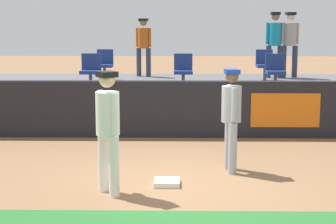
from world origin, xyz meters
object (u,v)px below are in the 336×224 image
at_px(seat_front_center, 183,69).
at_px(spectator_capped, 290,40).
at_px(player_fielder_home, 108,124).
at_px(first_base, 167,182).
at_px(spectator_hooded, 275,40).
at_px(seat_back_left, 105,63).
at_px(seat_front_right, 275,69).
at_px(spectator_casual, 144,43).
at_px(seat_back_right, 265,63).
at_px(player_runner_visitor, 231,113).
at_px(seat_front_left, 91,69).

distance_m(seat_front_center, spectator_capped, 3.99).
bearing_deg(player_fielder_home, spectator_capped, 116.36).
relative_size(first_base, spectator_hooded, 0.21).
bearing_deg(seat_back_left, seat_front_right, -22.33).
relative_size(seat_back_left, spectator_capped, 0.45).
height_order(player_fielder_home, spectator_casual, spectator_casual).
xyz_separation_m(first_base, seat_back_right, (2.56, 6.86, 1.34)).
bearing_deg(player_runner_visitor, seat_front_center, -176.33).
xyz_separation_m(seat_front_right, spectator_casual, (-3.36, 2.77, 0.50)).
relative_size(seat_front_center, spectator_casual, 0.50).
distance_m(seat_front_left, seat_back_right, 4.86).
xyz_separation_m(seat_front_left, seat_back_right, (4.51, 1.80, -0.00)).
bearing_deg(spectator_casual, seat_back_right, -178.56).
xyz_separation_m(player_runner_visitor, spectator_casual, (-1.91, 7.00, 0.86)).
relative_size(player_runner_visitor, spectator_hooded, 0.94).
bearing_deg(player_fielder_home, seat_front_center, 132.29).
height_order(seat_back_left, seat_back_right, same).
height_order(first_base, seat_front_right, seat_front_right).
bearing_deg(first_base, player_fielder_home, -152.30).
height_order(first_base, player_runner_visitor, player_runner_visitor).
xyz_separation_m(first_base, player_fielder_home, (-0.86, -0.45, 1.02)).
bearing_deg(first_base, spectator_capped, 65.97).
bearing_deg(seat_back_right, player_runner_visitor, -103.80).
height_order(seat_back_right, spectator_hooded, spectator_hooded).
distance_m(player_fielder_home, spectator_hooded, 8.89).
distance_m(player_runner_visitor, seat_front_right, 4.49).
distance_m(seat_back_left, spectator_capped, 5.29).
bearing_deg(player_runner_visitor, seat_back_right, 159.50).
relative_size(player_runner_visitor, seat_front_right, 2.09).
bearing_deg(seat_front_left, seat_back_left, 86.62).
xyz_separation_m(seat_back_left, seat_front_center, (2.15, -1.80, 0.00)).
xyz_separation_m(seat_front_left, spectator_capped, (5.32, 2.49, 0.61)).
xyz_separation_m(player_fielder_home, spectator_casual, (0.03, 8.28, 0.82)).
distance_m(seat_front_left, spectator_capped, 5.90).
distance_m(player_fielder_home, spectator_casual, 8.32).
distance_m(seat_front_right, seat_front_left, 4.49).
relative_size(first_base, seat_back_left, 0.48).
distance_m(first_base, seat_back_left, 7.23).
bearing_deg(seat_front_center, player_runner_visitor, -79.63).
height_order(player_runner_visitor, seat_back_left, player_runner_visitor).
height_order(seat_front_left, spectator_casual, spectator_casual).
relative_size(player_fielder_home, seat_front_center, 2.19).
height_order(player_fielder_home, seat_front_right, player_fielder_home).
distance_m(first_base, player_runner_visitor, 1.67).
height_order(seat_front_right, seat_back_right, same).
height_order(seat_front_right, seat_front_left, same).
relative_size(spectator_hooded, spectator_casual, 1.11).
height_order(player_fielder_home, seat_back_left, player_fielder_home).
distance_m(seat_front_right, seat_back_left, 4.74).
xyz_separation_m(spectator_capped, spectator_casual, (-4.19, 0.28, -0.10)).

